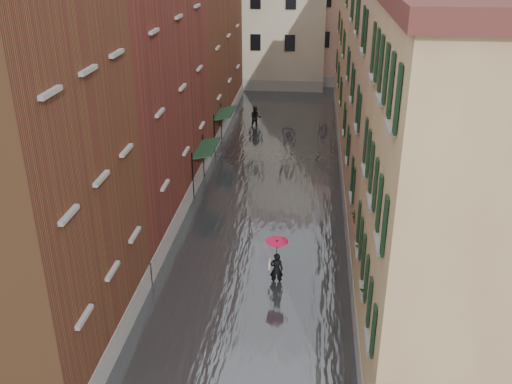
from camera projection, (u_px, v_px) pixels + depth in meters
The scene contains 15 objects.
ground at pixel (244, 326), 20.98m from camera, with size 120.00×120.00×0.00m, color #5C5C5E.
floodwater at pixel (271, 183), 32.71m from camera, with size 10.00×60.00×0.20m, color #44474B.
building_left_near at pixel (3, 177), 17.12m from camera, with size 6.00×8.00×13.00m, color brown.
building_left_mid at pixel (120, 92), 27.19m from camera, with size 6.00×14.00×12.50m, color maroon.
building_left_far at pixel (186, 29), 40.46m from camera, with size 6.00×16.00×14.00m, color brown.
building_right_near at pixel (478, 221), 16.14m from camera, with size 6.00×8.00×11.50m, color #A57F55.
building_right_mid at pixel (420, 95), 25.79m from camera, with size 6.00×14.00×13.00m, color tan.
building_right_far at pixel (384, 50), 39.69m from camera, with size 6.00×16.00×11.50m, color #A57F55.
building_end_cream at pixel (261, 12), 52.98m from camera, with size 12.00×9.00×13.00m, color beige.
building_end_pink at pixel (357, 16), 54.17m from camera, with size 10.00×9.00×12.00m, color tan.
awning_near at pixel (206, 149), 30.97m from camera, with size 1.09×3.03×2.80m.
awning_far at pixel (225, 114), 37.01m from camera, with size 1.09×2.79×2.80m.
window_planters at pixel (363, 242), 19.55m from camera, with size 0.59×6.04×0.84m.
pedestrian_main at pixel (277, 258), 22.88m from camera, with size 0.94×0.94×2.06m.
pedestrian_far at pixel (256, 118), 41.73m from camera, with size 0.83×0.65×1.70m, color black.
Camera 1 is at (2.18, -16.92, 13.17)m, focal length 40.00 mm.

